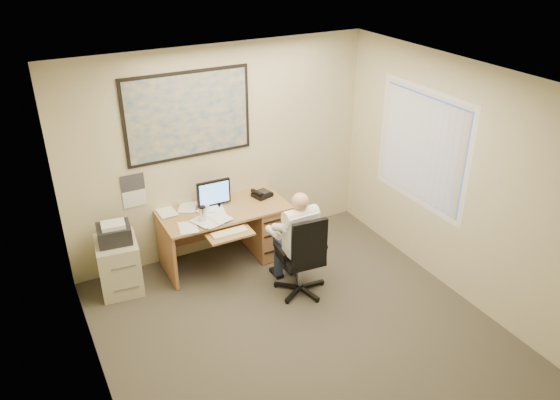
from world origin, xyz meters
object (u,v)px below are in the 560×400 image
desk (248,224)px  filing_cabinet (118,261)px  office_chair (303,271)px  person (299,243)px

desk → filing_cabinet: bearing=179.8°
filing_cabinet → office_chair: 2.17m
person → desk: bearing=99.7°
office_chair → person: 0.34m
office_chair → desk: bearing=105.4°
desk → person: bearing=-79.4°
office_chair → filing_cabinet: bearing=154.9°
office_chair → person: bearing=98.6°
desk → office_chair: 1.12m
office_chair → person: size_ratio=0.83×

